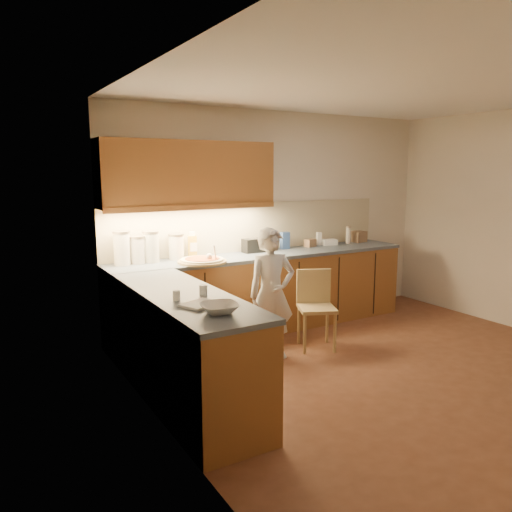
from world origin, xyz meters
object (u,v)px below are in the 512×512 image
(pizza_on_board, at_px, (202,260))
(oil_jug, at_px, (192,246))
(wooden_chair, at_px, (315,303))
(child, at_px, (271,294))
(toaster, at_px, (253,245))

(pizza_on_board, distance_m, oil_jug, 0.36)
(pizza_on_board, relative_size, oil_jug, 1.78)
(oil_jug, bearing_deg, wooden_chair, -44.01)
(pizza_on_board, xyz_separation_m, child, (0.45, -0.67, -0.28))
(child, xyz_separation_m, wooden_chair, (0.59, 0.04, -0.18))
(child, height_order, toaster, child)
(wooden_chair, distance_m, oil_jug, 1.50)
(child, relative_size, wooden_chair, 1.60)
(oil_jug, distance_m, toaster, 0.78)
(toaster, bearing_deg, oil_jug, 176.49)
(wooden_chair, bearing_deg, pizza_on_board, 173.00)
(pizza_on_board, bearing_deg, toaster, 20.76)
(pizza_on_board, height_order, wooden_chair, pizza_on_board)
(child, bearing_deg, toaster, 81.93)
(wooden_chair, relative_size, toaster, 3.22)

